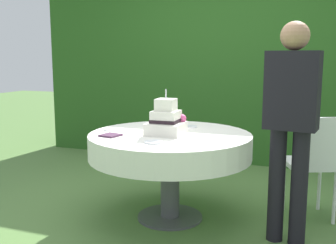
% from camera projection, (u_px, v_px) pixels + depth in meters
% --- Properties ---
extents(ground_plane, '(20.00, 20.00, 0.00)m').
position_uv_depth(ground_plane, '(170.00, 218.00, 3.46)').
color(ground_plane, '#547A3D').
extents(foliage_hedge, '(5.15, 0.65, 2.49)m').
position_uv_depth(foliage_hedge, '(230.00, 65.00, 5.36)').
color(foliage_hedge, '#28561E').
rests_on(foliage_hedge, ground_plane).
extents(cake_table, '(1.34, 1.34, 0.73)m').
position_uv_depth(cake_table, '(170.00, 147.00, 3.36)').
color(cake_table, '#4C4C51').
rests_on(cake_table, ground_plane).
extents(wedding_cake, '(0.29, 0.29, 0.37)m').
position_uv_depth(wedding_cake, '(166.00, 121.00, 3.29)').
color(wedding_cake, white).
rests_on(wedding_cake, cake_table).
extents(serving_plate_near, '(0.14, 0.14, 0.01)m').
position_uv_depth(serving_plate_near, '(154.00, 142.00, 2.99)').
color(serving_plate_near, white).
rests_on(serving_plate_near, cake_table).
extents(serving_plate_far, '(0.13, 0.13, 0.01)m').
position_uv_depth(serving_plate_far, '(190.00, 127.00, 3.64)').
color(serving_plate_far, white).
rests_on(serving_plate_far, cake_table).
extents(serving_plate_left, '(0.12, 0.12, 0.01)m').
position_uv_depth(serving_plate_left, '(111.00, 130.00, 3.49)').
color(serving_plate_left, white).
rests_on(serving_plate_left, cake_table).
extents(napkin_stack, '(0.17, 0.17, 0.01)m').
position_uv_depth(napkin_stack, '(111.00, 135.00, 3.24)').
color(napkin_stack, '#4C2D47').
rests_on(napkin_stack, cake_table).
extents(garden_chair, '(0.52, 0.52, 0.89)m').
position_uv_depth(garden_chair, '(314.00, 158.00, 3.32)').
color(garden_chair, white).
rests_on(garden_chair, ground_plane).
extents(standing_person, '(0.38, 0.25, 1.60)m').
position_uv_depth(standing_person, '(291.00, 118.00, 2.86)').
color(standing_person, black).
rests_on(standing_person, ground_plane).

